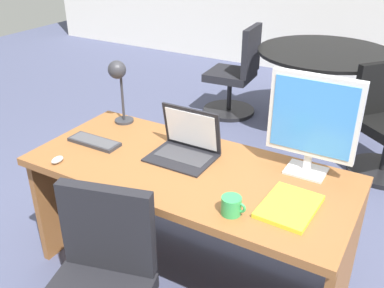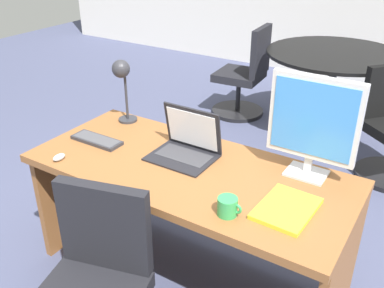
# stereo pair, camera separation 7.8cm
# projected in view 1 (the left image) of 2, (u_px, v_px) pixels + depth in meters

# --- Properties ---
(ground) EXTENTS (12.00, 12.00, 0.00)m
(ground) POSITION_uv_depth(u_px,v_px,m) (276.00, 165.00, 3.76)
(ground) COLOR #474C6B
(desk) EXTENTS (1.71, 0.77, 0.74)m
(desk) POSITION_uv_depth(u_px,v_px,m) (193.00, 195.00, 2.39)
(desk) COLOR brown
(desk) RESTS_ON ground
(monitor) EXTENTS (0.44, 0.16, 0.52)m
(monitor) POSITION_uv_depth(u_px,v_px,m) (313.00, 120.00, 2.09)
(monitor) COLOR silver
(monitor) RESTS_ON desk
(laptop) EXTENTS (0.35, 0.27, 0.26)m
(laptop) POSITION_uv_depth(u_px,v_px,m) (187.00, 141.00, 2.36)
(laptop) COLOR black
(laptop) RESTS_ON desk
(keyboard) EXTENTS (0.31, 0.11, 0.02)m
(keyboard) POSITION_uv_depth(u_px,v_px,m) (94.00, 142.00, 2.50)
(keyboard) COLOR #2D2D33
(keyboard) RESTS_ON desk
(mouse) EXTENTS (0.04, 0.08, 0.03)m
(mouse) POSITION_uv_depth(u_px,v_px,m) (57.00, 160.00, 2.30)
(mouse) COLOR #B7BABF
(mouse) RESTS_ON desk
(desk_lamp) EXTENTS (0.12, 0.14, 0.41)m
(desk_lamp) POSITION_uv_depth(u_px,v_px,m) (118.00, 78.00, 2.62)
(desk_lamp) COLOR #2D2D33
(desk_lamp) RESTS_ON desk
(book) EXTENTS (0.24, 0.32, 0.02)m
(book) POSITION_uv_depth(u_px,v_px,m) (289.00, 206.00, 1.94)
(book) COLOR yellow
(book) RESTS_ON desk
(coffee_mug) EXTENTS (0.11, 0.09, 0.08)m
(coffee_mug) POSITION_uv_depth(u_px,v_px,m) (232.00, 206.00, 1.89)
(coffee_mug) COLOR green
(coffee_mug) RESTS_ON desk
(meeting_table) EXTENTS (1.28, 1.28, 0.80)m
(meeting_table) POSITION_uv_depth(u_px,v_px,m) (323.00, 71.00, 4.16)
(meeting_table) COLOR black
(meeting_table) RESTS_ON ground
(meeting_chair_near) EXTENTS (0.56, 0.56, 0.96)m
(meeting_chair_near) POSITION_uv_depth(u_px,v_px,m) (236.00, 79.00, 4.60)
(meeting_chair_near) COLOR black
(meeting_chair_near) RESTS_ON ground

